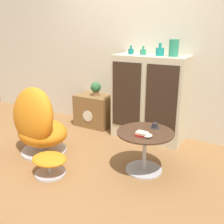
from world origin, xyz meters
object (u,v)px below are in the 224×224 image
(ottoman, at_px, (50,161))
(tv_console, at_px, (94,110))
(coffee_table, at_px, (145,145))
(sideboard, at_px, (149,98))
(bowl, at_px, (147,135))
(vase_inner_left, at_px, (143,52))
(book_stack, at_px, (142,134))
(potted_plant, at_px, (96,88))
(egg_chair, at_px, (38,125))
(teacup, at_px, (155,126))
(vase_inner_right, at_px, (160,51))
(vase_rightmost, at_px, (174,48))
(vase_leftmost, at_px, (131,51))

(ottoman, bearing_deg, tv_console, 105.25)
(tv_console, height_order, coffee_table, tv_console)
(sideboard, height_order, bowl, sideboard)
(vase_inner_left, bearing_deg, tv_console, 178.02)
(tv_console, height_order, vase_inner_left, vase_inner_left)
(book_stack, bearing_deg, potted_plant, 139.85)
(egg_chair, relative_size, coffee_table, 1.44)
(egg_chair, bearing_deg, teacup, 17.23)
(egg_chair, distance_m, potted_plant, 1.25)
(egg_chair, relative_size, vase_inner_right, 5.42)
(ottoman, xyz_separation_m, coffee_table, (0.88, 0.60, 0.15))
(egg_chair, relative_size, teacup, 8.74)
(coffee_table, xyz_separation_m, bowl, (0.07, -0.12, 0.18))
(vase_inner_left, distance_m, book_stack, 1.37)
(vase_rightmost, height_order, teacup, vase_rightmost)
(vase_rightmost, relative_size, teacup, 2.10)
(egg_chair, xyz_separation_m, vase_leftmost, (0.71, 1.19, 0.85))
(sideboard, height_order, vase_inner_right, vase_inner_right)
(coffee_table, relative_size, bowl, 5.93)
(egg_chair, bearing_deg, tv_console, 87.52)
(vase_inner_left, relative_size, vase_inner_right, 0.70)
(vase_leftmost, height_order, vase_inner_right, vase_inner_right)
(vase_inner_right, bearing_deg, teacup, -71.10)
(vase_inner_left, relative_size, book_stack, 0.91)
(vase_leftmost, relative_size, vase_inner_right, 0.72)
(sideboard, height_order, book_stack, sideboard)
(tv_console, xyz_separation_m, coffee_table, (1.30, -0.95, 0.05))
(coffee_table, xyz_separation_m, vase_leftmost, (-0.64, 0.92, 0.94))
(vase_leftmost, relative_size, book_stack, 0.93)
(egg_chair, distance_m, vase_inner_left, 1.72)
(ottoman, xyz_separation_m, vase_inner_right, (0.67, 1.52, 1.11))
(sideboard, xyz_separation_m, ottoman, (-0.55, -1.52, -0.45))
(tv_console, bearing_deg, vase_leftmost, -2.54)
(ottoman, height_order, vase_inner_left, vase_inner_left)
(coffee_table, relative_size, teacup, 6.06)
(sideboard, distance_m, vase_inner_left, 0.66)
(sideboard, relative_size, potted_plant, 5.53)
(sideboard, bearing_deg, potted_plant, 177.94)
(sideboard, xyz_separation_m, coffee_table, (0.33, -0.92, -0.29))
(tv_console, bearing_deg, book_stack, -39.40)
(vase_leftmost, bearing_deg, egg_chair, -120.95)
(vase_rightmost, bearing_deg, vase_inner_left, 180.00)
(vase_rightmost, bearing_deg, ottoman, -119.29)
(egg_chair, bearing_deg, vase_inner_left, 52.87)
(sideboard, xyz_separation_m, teacup, (0.38, -0.75, -0.10))
(egg_chair, height_order, vase_leftmost, vase_leftmost)
(coffee_table, bearing_deg, sideboard, 109.70)
(vase_inner_left, bearing_deg, potted_plant, 177.90)
(potted_plant, bearing_deg, bowl, -38.72)
(vase_inner_right, bearing_deg, vase_rightmost, 0.00)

